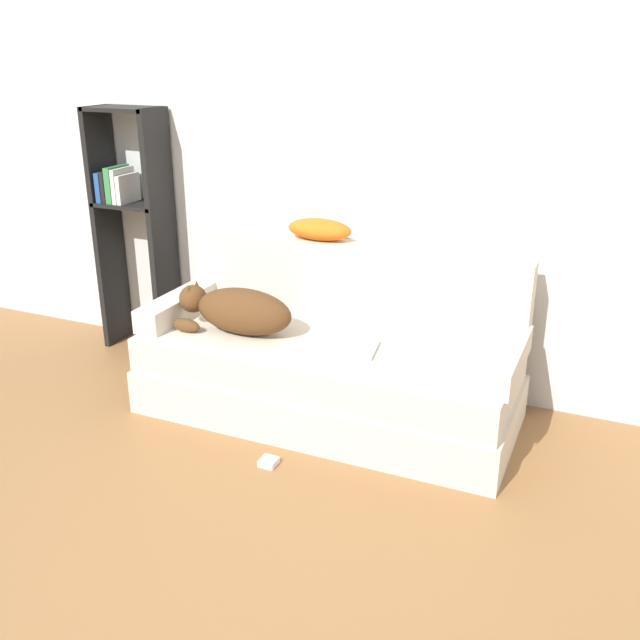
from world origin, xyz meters
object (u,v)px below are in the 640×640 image
object	(u,v)px
couch	(327,379)
laptop	(345,347)
dog	(238,310)
bookshelf	(131,216)
power_adapter	(269,462)
throw_pillow	(320,229)

from	to	relation	value
couch	laptop	distance (m)	0.26
dog	bookshelf	distance (m)	1.16
power_adapter	laptop	bearing A→B (deg)	71.06
power_adapter	couch	bearing A→B (deg)	84.37
throw_pillow	power_adapter	distance (m)	1.30
couch	throw_pillow	size ratio (longest dim) A/B	5.34
couch	bookshelf	distance (m)	1.68
dog	bookshelf	size ratio (longest dim) A/B	0.44
laptop	throw_pillow	world-z (taller)	throw_pillow
dog	throw_pillow	world-z (taller)	throw_pillow
throw_pillow	power_adapter	bearing A→B (deg)	-81.26
dog	bookshelf	world-z (taller)	bookshelf
couch	power_adapter	bearing A→B (deg)	-95.63
bookshelf	couch	bearing A→B (deg)	-14.43
laptop	throw_pillow	bearing A→B (deg)	119.24
laptop	bookshelf	size ratio (longest dim) A/B	0.23
dog	power_adapter	distance (m)	0.84
bookshelf	power_adapter	world-z (taller)	bookshelf
laptop	couch	bearing A→B (deg)	144.88
couch	laptop	xyz separation A→B (m)	(0.12, -0.06, 0.23)
dog	bookshelf	bearing A→B (deg)	155.34
bookshelf	power_adapter	bearing A→B (deg)	-33.60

